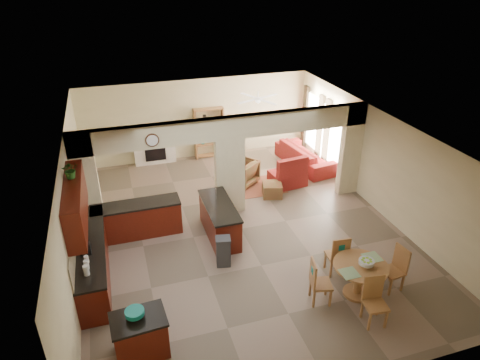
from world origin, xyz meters
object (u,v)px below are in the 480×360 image
object	(u,v)px
dining_table	(359,275)
armchair	(242,172)
sofa	(305,156)
kitchen_island	(140,335)

from	to	relation	value
dining_table	armchair	xyz separation A→B (m)	(-0.81, 5.57, -0.12)
dining_table	sofa	world-z (taller)	dining_table
kitchen_island	sofa	world-z (taller)	kitchen_island
armchair	kitchen_island	bearing A→B (deg)	19.40
dining_table	sofa	bearing A→B (deg)	74.83
sofa	armchair	bearing A→B (deg)	95.82
dining_table	kitchen_island	bearing A→B (deg)	-177.85
sofa	dining_table	bearing A→B (deg)	156.51
sofa	armchair	world-z (taller)	armchair
sofa	armchair	xyz separation A→B (m)	(-2.49, -0.63, 0.03)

